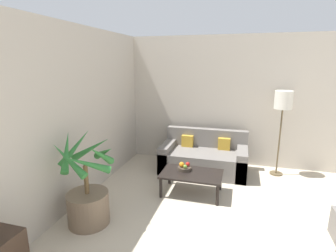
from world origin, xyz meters
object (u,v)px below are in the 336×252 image
(potted_palm, at_px, (88,196))
(apple_red, at_px, (188,164))
(floor_lamp, at_px, (283,104))
(fruit_bowl, at_px, (184,169))
(coffee_table, at_px, (192,175))
(apple_green, at_px, (185,167))
(sofa_loveseat, at_px, (204,158))
(orange_fruit, at_px, (182,164))

(potted_palm, height_order, apple_red, potted_palm)
(floor_lamp, distance_m, apple_red, 2.13)
(fruit_bowl, bearing_deg, apple_red, 51.17)
(potted_palm, distance_m, fruit_bowl, 1.66)
(potted_palm, height_order, coffee_table, potted_palm)
(potted_palm, xyz_separation_m, apple_green, (1.08, 1.23, 0.05))
(apple_red, bearing_deg, apple_green, -100.41)
(sofa_loveseat, bearing_deg, apple_red, -99.97)
(floor_lamp, distance_m, apple_green, 2.20)
(coffee_table, bearing_deg, floor_lamp, 40.10)
(floor_lamp, height_order, apple_red, floor_lamp)
(floor_lamp, distance_m, fruit_bowl, 2.22)
(sofa_loveseat, relative_size, coffee_table, 1.68)
(coffee_table, height_order, apple_green, apple_green)
(potted_palm, distance_m, apple_red, 1.73)
(apple_green, bearing_deg, potted_palm, -131.26)
(floor_lamp, height_order, coffee_table, floor_lamp)
(coffee_table, relative_size, orange_fruit, 11.69)
(orange_fruit, bearing_deg, coffee_table, -22.29)
(apple_red, relative_size, apple_green, 1.13)
(fruit_bowl, relative_size, apple_green, 3.53)
(floor_lamp, relative_size, orange_fruit, 19.24)
(fruit_bowl, xyz_separation_m, apple_red, (0.04, 0.06, 0.07))
(fruit_bowl, relative_size, orange_fruit, 2.66)
(potted_palm, bearing_deg, apple_red, 50.61)
(coffee_table, height_order, apple_red, apple_red)
(sofa_loveseat, distance_m, apple_red, 0.91)
(potted_palm, xyz_separation_m, orange_fruit, (1.00, 1.28, 0.07))
(potted_palm, distance_m, orange_fruit, 1.62)
(sofa_loveseat, xyz_separation_m, apple_red, (-0.15, -0.88, 0.19))
(coffee_table, relative_size, apple_green, 15.51)
(potted_palm, relative_size, apple_green, 19.96)
(floor_lamp, bearing_deg, coffee_table, -139.90)
(floor_lamp, bearing_deg, apple_green, -142.70)
(potted_palm, bearing_deg, apple_green, 48.74)
(floor_lamp, relative_size, apple_red, 22.59)
(sofa_loveseat, bearing_deg, potted_palm, -119.47)
(coffee_table, xyz_separation_m, apple_red, (-0.10, 0.14, 0.14))
(fruit_bowl, bearing_deg, orange_fruit, -175.82)
(sofa_loveseat, bearing_deg, fruit_bowl, -102.04)
(apple_red, height_order, orange_fruit, orange_fruit)
(coffee_table, bearing_deg, fruit_bowl, 150.19)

